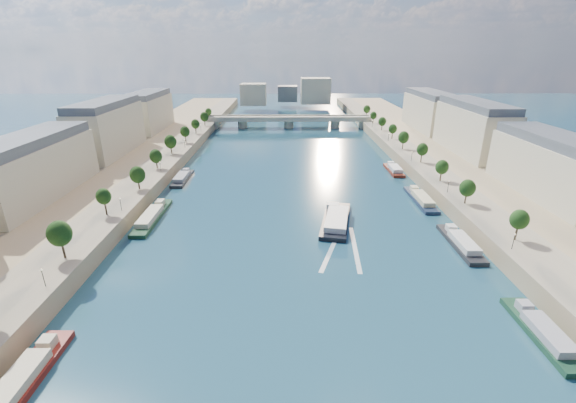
{
  "coord_description": "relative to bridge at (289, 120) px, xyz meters",
  "views": [
    {
      "loc": [
        -3.15,
        -37.73,
        50.64
      ],
      "look_at": [
        -2.03,
        77.41,
        5.0
      ],
      "focal_mm": 24.0,
      "sensor_mm": 36.0,
      "label": 1
    }
  ],
  "objects": [
    {
      "name": "pave_left",
      "position": [
        -57.0,
        -129.04,
        -0.03
      ],
      "size": [
        14.0,
        520.0,
        0.1
      ],
      "primitive_type": "cube",
      "color": "gray",
      "rests_on": "quay_left"
    },
    {
      "name": "buildings_left",
      "position": [
        -85.0,
        -117.04,
        11.37
      ],
      "size": [
        16.0,
        226.0,
        23.2
      ],
      "color": "beige",
      "rests_on": "ground"
    },
    {
      "name": "trees_right",
      "position": [
        55.0,
        -119.04,
        5.39
      ],
      "size": [
        4.8,
        268.8,
        8.26
      ],
      "color": "#382B1E",
      "rests_on": "ground"
    },
    {
      "name": "trees_left",
      "position": [
        -55.0,
        -127.04,
        5.39
      ],
      "size": [
        4.8,
        268.8,
        8.26
      ],
      "color": "#382B1E",
      "rests_on": "ground"
    },
    {
      "name": "quay_right",
      "position": [
        72.0,
        -129.04,
        -2.58
      ],
      "size": [
        44.0,
        520.0,
        5.0
      ],
      "primitive_type": "cube",
      "color": "#9E8460",
      "rests_on": "ground"
    },
    {
      "name": "ground",
      "position": [
        0.0,
        -129.04,
        -5.08
      ],
      "size": [
        700.0,
        700.0,
        0.0
      ],
      "primitive_type": "plane",
      "color": "#0D313C",
      "rests_on": "ground"
    },
    {
      "name": "pave_right",
      "position": [
        57.0,
        -129.04,
        -0.03
      ],
      "size": [
        14.0,
        520.0,
        0.1
      ],
      "primitive_type": "cube",
      "color": "gray",
      "rests_on": "quay_right"
    },
    {
      "name": "wake",
      "position": [
        12.89,
        -173.95,
        -5.06
      ],
      "size": [
        12.61,
        26.02,
        0.04
      ],
      "color": "silver",
      "rests_on": "ground"
    },
    {
      "name": "skyline",
      "position": [
        3.19,
        90.48,
        9.57
      ],
      "size": [
        79.0,
        42.0,
        22.0
      ],
      "color": "beige",
      "rests_on": "ground"
    },
    {
      "name": "bridge",
      "position": [
        0.0,
        0.0,
        0.0
      ],
      "size": [
        112.0,
        12.0,
        8.15
      ],
      "color": "#C1B79E",
      "rests_on": "ground"
    },
    {
      "name": "moored_barges_left",
      "position": [
        -45.5,
        -180.96,
        -4.24
      ],
      "size": [
        5.0,
        154.67,
        3.6
      ],
      "color": "#162132",
      "rests_on": "ground"
    },
    {
      "name": "tour_barge",
      "position": [
        12.89,
        -157.34,
        -4.07
      ],
      "size": [
        12.96,
        28.24,
        3.75
      ],
      "rotation": [
        0.0,
        0.0,
        -0.2
      ],
      "color": "black",
      "rests_on": "ground"
    },
    {
      "name": "lamps_right",
      "position": [
        52.5,
        -124.04,
        2.7
      ],
      "size": [
        0.36,
        200.36,
        4.28
      ],
      "color": "black",
      "rests_on": "ground"
    },
    {
      "name": "buildings_right",
      "position": [
        85.0,
        -117.04,
        11.37
      ],
      "size": [
        16.0,
        226.0,
        23.2
      ],
      "color": "beige",
      "rests_on": "ground"
    },
    {
      "name": "quay_left",
      "position": [
        -72.0,
        -129.04,
        -2.58
      ],
      "size": [
        44.0,
        520.0,
        5.0
      ],
      "primitive_type": "cube",
      "color": "#9E8460",
      "rests_on": "ground"
    },
    {
      "name": "moored_barges_right",
      "position": [
        45.5,
        -176.34,
        -4.24
      ],
      "size": [
        5.0,
        161.07,
        3.6
      ],
      "color": "black",
      "rests_on": "ground"
    },
    {
      "name": "lamps_left",
      "position": [
        -52.5,
        -139.04,
        2.7
      ],
      "size": [
        0.36,
        200.36,
        4.28
      ],
      "color": "black",
      "rests_on": "ground"
    }
  ]
}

